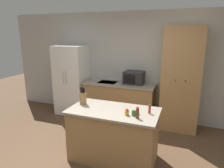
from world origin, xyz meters
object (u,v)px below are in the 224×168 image
Objects in this scene: pantry_cabinet at (181,80)px; spice_bottle_short_red at (150,109)px; fire_extinguisher at (56,102)px; spice_bottle_pale_salt at (134,113)px; microwave at (134,78)px; knife_block at (83,98)px; spice_bottle_amber_oil at (137,112)px; spice_bottle_tall_dark at (127,112)px; refrigerator at (72,80)px; spice_bottle_green_herb at (137,113)px.

pantry_cabinet reaches higher than spice_bottle_short_red.
spice_bottle_pale_salt is at bearing -32.36° from fire_extinguisher.
microwave is 1.68m from knife_block.
spice_bottle_amber_oil is 0.09m from spice_bottle_pale_salt.
microwave is 1.84m from spice_bottle_tall_dark.
pantry_cabinet is 26.07× the size of spice_bottle_amber_oil.
microwave is at bearing 176.02° from pantry_cabinet.
spice_bottle_pale_salt is (0.46, -1.77, -0.14)m from microwave.
pantry_cabinet is 1.72m from spice_bottle_amber_oil.
refrigerator is 1.66m from microwave.
pantry_cabinet is 4.74× the size of fire_extinguisher.
spice_bottle_pale_salt is at bearing 134.32° from spice_bottle_green_herb.
fire_extinguisher is at bearing 147.64° from spice_bottle_pale_salt.
refrigerator is 12.54× the size of spice_bottle_short_red.
spice_bottle_green_herb is 0.11m from spice_bottle_pale_salt.
refrigerator is 2.68m from spice_bottle_amber_oil.
spice_bottle_tall_dark is at bearing -144.12° from spice_bottle_amber_oil.
pantry_cabinet is at bearing -3.98° from microwave.
pantry_cabinet is at bearing 70.67° from spice_bottle_pale_salt.
spice_bottle_green_herb reaches higher than spice_bottle_short_red.
spice_bottle_tall_dark is (-0.69, -1.72, -0.19)m from pantry_cabinet.
microwave reaches higher than spice_bottle_green_herb.
spice_bottle_tall_dark is (0.85, -0.19, -0.07)m from knife_block.
spice_bottle_short_red is at bearing -33.08° from refrigerator.
knife_block reaches higher than fire_extinguisher.
refrigerator reaches higher than microwave.
refrigerator is 0.79× the size of pantry_cabinet.
spice_bottle_green_herb reaches higher than fire_extinguisher.
pantry_cabinet is 2.18m from knife_block.
refrigerator is 2.72m from pantry_cabinet.
spice_bottle_tall_dark is at bearing -167.33° from spice_bottle_pale_salt.
knife_block is 1.16m from spice_bottle_short_red.
refrigerator is 3.76× the size of fire_extinguisher.
fire_extinguisher is (-2.78, 1.79, -0.76)m from spice_bottle_green_herb.
spice_bottle_pale_salt is 3.28m from fire_extinguisher.
spice_bottle_green_herb is at bearing -77.43° from spice_bottle_amber_oil.
refrigerator reaches higher than spice_bottle_short_red.
microwave is at bearing 106.43° from spice_bottle_amber_oil.
fire_extinguisher is at bearing 179.75° from pantry_cabinet.
spice_bottle_amber_oil and spice_bottle_pale_salt have the same top height.
pantry_cabinet is 1.59m from spice_bottle_short_red.
spice_bottle_short_red reaches higher than spice_bottle_pale_salt.
spice_bottle_amber_oil is at bearing -152.76° from spice_bottle_short_red.
spice_bottle_tall_dark reaches higher than fire_extinguisher.
spice_bottle_green_herb is at bearing -13.52° from knife_block.
spice_bottle_short_red is 0.83× the size of spice_bottle_green_herb.
spice_bottle_green_herb reaches higher than spice_bottle_tall_dark.
pantry_cabinet is 23.25× the size of spice_bottle_tall_dark.
spice_bottle_green_herb is at bearing -45.68° from spice_bottle_pale_salt.
refrigerator is at bearing -176.63° from microwave.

